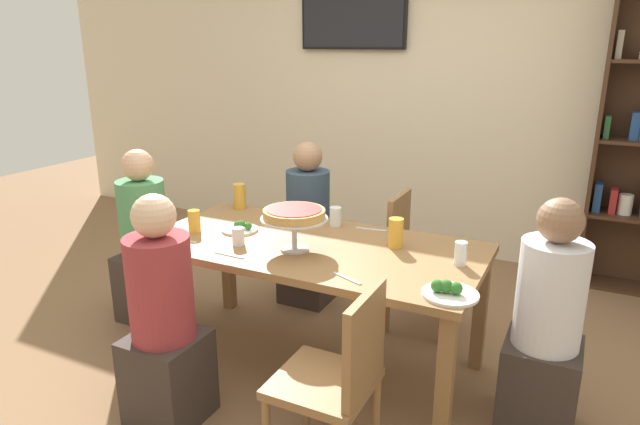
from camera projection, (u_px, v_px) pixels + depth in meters
The scene contains 23 objects.
ground_plane at pixel (312, 363), 3.23m from camera, with size 12.00×12.00×0.00m, color #846042.
rear_partition at pixel (430, 90), 4.70m from camera, with size 8.00×0.12×2.80m, color beige.
dining_table at pixel (312, 258), 3.03m from camera, with size 1.83×0.90×0.74m.
television at pixel (353, 16), 4.73m from camera, with size 0.96×0.05×0.55m.
diner_head_east at pixel (545, 336), 2.56m from camera, with size 0.34×0.34×1.15m.
diner_far_left at pixel (308, 235), 3.90m from camera, with size 0.34×0.34×1.15m.
diner_near_left at pixel (164, 329), 2.62m from camera, with size 0.34×0.34×1.15m.
diner_head_west at pixel (146, 249), 3.64m from camera, with size 0.34×0.34×1.15m.
chair_near_right at pixel (339, 375), 2.26m from camera, with size 0.40×0.40×0.87m.
chair_far_right at pixel (414, 255), 3.55m from camera, with size 0.40×0.40×0.87m.
deep_dish_pizza_stand at pixel (294, 216), 2.87m from camera, with size 0.35×0.35×0.23m.
salad_plate_near_diner at pixel (449, 291), 2.39m from camera, with size 0.25×0.25×0.07m.
salad_plate_far_diner at pixel (241, 228), 3.21m from camera, with size 0.21×0.21×0.06m.
beer_glass_amber_tall at pixel (194, 221), 3.17m from camera, with size 0.07×0.07×0.13m, color gold.
beer_glass_amber_short at pixel (240, 196), 3.63m from camera, with size 0.08×0.08×0.16m, color gold.
beer_glass_amber_spare at pixel (396, 233), 2.94m from camera, with size 0.08×0.08×0.16m, color gold.
water_glass_clear_near at pixel (335, 217), 3.29m from camera, with size 0.07×0.07×0.11m, color white.
water_glass_clear_far at pixel (461, 254), 2.71m from camera, with size 0.06×0.06×0.12m, color white.
water_glass_clear_spare at pixel (238, 236), 2.98m from camera, with size 0.07×0.07×0.10m, color white.
cutlery_fork_near at pixel (182, 241), 3.05m from camera, with size 0.18×0.02×0.01m, color silver.
cutlery_knife_near at pixel (371, 229), 3.23m from camera, with size 0.18×0.02×0.01m, color silver.
cutlery_fork_far at pixel (229, 255), 2.84m from camera, with size 0.18×0.02×0.01m, color silver.
cutlery_knife_far at pixel (347, 278), 2.56m from camera, with size 0.18×0.02×0.01m, color silver.
Camera 1 is at (1.30, -2.51, 1.79)m, focal length 31.20 mm.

